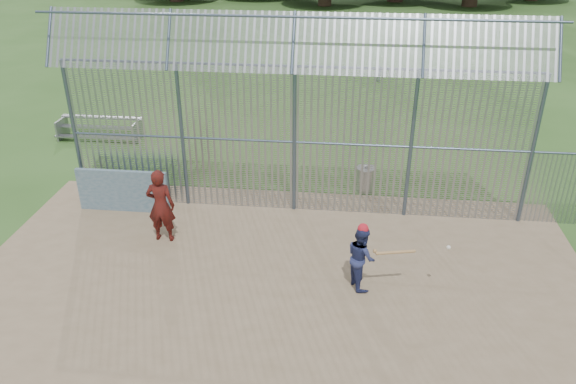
# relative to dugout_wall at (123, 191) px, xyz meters

# --- Properties ---
(ground) EXTENTS (120.00, 120.00, 0.00)m
(ground) POSITION_rel_dugout_wall_xyz_m (4.60, -2.90, -0.62)
(ground) COLOR #2D511E
(ground) RESTS_ON ground
(dirt_infield) EXTENTS (14.00, 10.00, 0.02)m
(dirt_infield) POSITION_rel_dugout_wall_xyz_m (4.60, -3.40, -0.61)
(dirt_infield) COLOR #756047
(dirt_infield) RESTS_ON ground
(dugout_wall) EXTENTS (2.50, 0.12, 1.20)m
(dugout_wall) POSITION_rel_dugout_wall_xyz_m (0.00, 0.00, 0.00)
(dugout_wall) COLOR #38566B
(dugout_wall) RESTS_ON dirt_infield
(batter) EXTENTS (0.79, 0.87, 1.46)m
(batter) POSITION_rel_dugout_wall_xyz_m (6.39, -2.72, 0.13)
(batter) COLOR navy
(batter) RESTS_ON dirt_infield
(onlooker) EXTENTS (0.70, 0.46, 1.90)m
(onlooker) POSITION_rel_dugout_wall_xyz_m (1.52, -1.33, 0.35)
(onlooker) COLOR maroon
(onlooker) RESTS_ON dirt_infield
(bg_kid_seated) EXTENTS (0.50, 0.39, 0.79)m
(bg_kid_seated) POSITION_rel_dugout_wall_xyz_m (7.34, 13.52, -0.22)
(bg_kid_seated) COLOR slate
(bg_kid_seated) RESTS_ON ground
(batting_gear) EXTENTS (1.93, 0.39, 0.60)m
(batting_gear) POSITION_rel_dugout_wall_xyz_m (6.62, -2.77, 0.72)
(batting_gear) COLOR red
(batting_gear) RESTS_ON ground
(trash_can) EXTENTS (0.56, 0.56, 0.82)m
(trash_can) POSITION_rel_dugout_wall_xyz_m (6.56, 1.96, -0.24)
(trash_can) COLOR gray
(trash_can) RESTS_ON ground
(bleacher) EXTENTS (3.00, 0.95, 0.72)m
(bleacher) POSITION_rel_dugout_wall_xyz_m (-2.85, 5.06, -0.21)
(bleacher) COLOR slate
(bleacher) RESTS_ON ground
(backstop_fence) EXTENTS (20.09, 0.81, 5.30)m
(backstop_fence) POSITION_rel_dugout_wall_xyz_m (6.41, 0.53, 1.74)
(backstop_fence) COLOR #47566B
(backstop_fence) RESTS_ON ground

